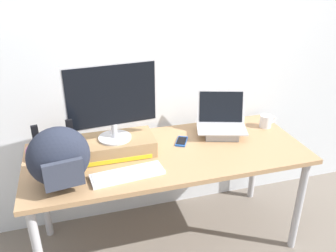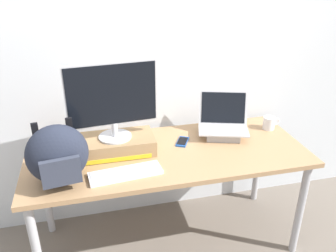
{
  "view_description": "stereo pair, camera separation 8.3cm",
  "coord_description": "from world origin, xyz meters",
  "px_view_note": "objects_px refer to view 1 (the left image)",
  "views": [
    {
      "loc": [
        -0.53,
        -1.84,
        1.83
      ],
      "look_at": [
        0.0,
        0.0,
        0.91
      ],
      "focal_mm": 37.25,
      "sensor_mm": 36.0,
      "label": 1
    },
    {
      "loc": [
        -0.45,
        -1.86,
        1.83
      ],
      "look_at": [
        0.0,
        0.0,
        0.91
      ],
      "focal_mm": 37.25,
      "sensor_mm": 36.0,
      "label": 2
    }
  ],
  "objects_px": {
    "open_laptop": "(221,126)",
    "messenger_backpack": "(59,157)",
    "plush_toy": "(34,152)",
    "cell_phone": "(182,141)",
    "toner_box_yellow": "(115,146)",
    "external_keyboard": "(127,174)",
    "coffee_mug": "(266,121)",
    "desktop_monitor": "(112,101)"
  },
  "relations": [
    {
      "from": "open_laptop",
      "to": "messenger_backpack",
      "type": "xyz_separation_m",
      "value": [
        -1.06,
        -0.31,
        0.11
      ]
    },
    {
      "from": "open_laptop",
      "to": "plush_toy",
      "type": "height_order",
      "value": "open_laptop"
    },
    {
      "from": "cell_phone",
      "to": "open_laptop",
      "type": "bearing_deg",
      "value": 34.65
    },
    {
      "from": "toner_box_yellow",
      "to": "external_keyboard",
      "type": "relative_size",
      "value": 1.14
    },
    {
      "from": "coffee_mug",
      "to": "plush_toy",
      "type": "height_order",
      "value": "plush_toy"
    },
    {
      "from": "open_laptop",
      "to": "external_keyboard",
      "type": "distance_m",
      "value": 0.79
    },
    {
      "from": "toner_box_yellow",
      "to": "coffee_mug",
      "type": "relative_size",
      "value": 3.82
    },
    {
      "from": "coffee_mug",
      "to": "plush_toy",
      "type": "xyz_separation_m",
      "value": [
        -1.58,
        -0.01,
        0.01
      ]
    },
    {
      "from": "desktop_monitor",
      "to": "external_keyboard",
      "type": "bearing_deg",
      "value": -90.14
    },
    {
      "from": "desktop_monitor",
      "to": "coffee_mug",
      "type": "bearing_deg",
      "value": -1.19
    },
    {
      "from": "external_keyboard",
      "to": "coffee_mug",
      "type": "xyz_separation_m",
      "value": [
        1.08,
        0.35,
        0.03
      ]
    },
    {
      "from": "toner_box_yellow",
      "to": "plush_toy",
      "type": "xyz_separation_m",
      "value": [
        -0.48,
        0.06,
        0.0
      ]
    },
    {
      "from": "messenger_backpack",
      "to": "plush_toy",
      "type": "height_order",
      "value": "messenger_backpack"
    },
    {
      "from": "open_laptop",
      "to": "cell_phone",
      "type": "relative_size",
      "value": 2.56
    },
    {
      "from": "toner_box_yellow",
      "to": "coffee_mug",
      "type": "xyz_separation_m",
      "value": [
        1.1,
        0.08,
        -0.01
      ]
    },
    {
      "from": "plush_toy",
      "to": "cell_phone",
      "type": "bearing_deg",
      "value": -2.49
    },
    {
      "from": "desktop_monitor",
      "to": "open_laptop",
      "type": "bearing_deg",
      "value": -0.65
    },
    {
      "from": "desktop_monitor",
      "to": "cell_phone",
      "type": "distance_m",
      "value": 0.56
    },
    {
      "from": "desktop_monitor",
      "to": "messenger_backpack",
      "type": "relative_size",
      "value": 1.53
    },
    {
      "from": "desktop_monitor",
      "to": "open_laptop",
      "type": "height_order",
      "value": "desktop_monitor"
    },
    {
      "from": "toner_box_yellow",
      "to": "coffee_mug",
      "type": "distance_m",
      "value": 1.1
    },
    {
      "from": "messenger_backpack",
      "to": "cell_phone",
      "type": "distance_m",
      "value": 0.83
    },
    {
      "from": "external_keyboard",
      "to": "plush_toy",
      "type": "relative_size",
      "value": 4.12
    },
    {
      "from": "toner_box_yellow",
      "to": "messenger_backpack",
      "type": "height_order",
      "value": "messenger_backpack"
    },
    {
      "from": "cell_phone",
      "to": "plush_toy",
      "type": "height_order",
      "value": "plush_toy"
    },
    {
      "from": "toner_box_yellow",
      "to": "external_keyboard",
      "type": "distance_m",
      "value": 0.28
    },
    {
      "from": "open_laptop",
      "to": "desktop_monitor",
      "type": "bearing_deg",
      "value": -158.09
    },
    {
      "from": "open_laptop",
      "to": "messenger_backpack",
      "type": "bearing_deg",
      "value": -146.6
    },
    {
      "from": "open_laptop",
      "to": "external_keyboard",
      "type": "relative_size",
      "value": 0.92
    },
    {
      "from": "messenger_backpack",
      "to": "desktop_monitor",
      "type": "bearing_deg",
      "value": 28.72
    },
    {
      "from": "open_laptop",
      "to": "coffee_mug",
      "type": "bearing_deg",
      "value": 20.28
    },
    {
      "from": "messenger_backpack",
      "to": "cell_phone",
      "type": "bearing_deg",
      "value": 10.91
    },
    {
      "from": "cell_phone",
      "to": "plush_toy",
      "type": "relative_size",
      "value": 1.48
    },
    {
      "from": "desktop_monitor",
      "to": "messenger_backpack",
      "type": "height_order",
      "value": "desktop_monitor"
    },
    {
      "from": "desktop_monitor",
      "to": "open_laptop",
      "type": "relative_size",
      "value": 1.42
    },
    {
      "from": "messenger_backpack",
      "to": "cell_phone",
      "type": "relative_size",
      "value": 2.37
    },
    {
      "from": "toner_box_yellow",
      "to": "plush_toy",
      "type": "relative_size",
      "value": 4.68
    },
    {
      "from": "plush_toy",
      "to": "open_laptop",
      "type": "bearing_deg",
      "value": -0.18
    },
    {
      "from": "external_keyboard",
      "to": "messenger_backpack",
      "type": "height_order",
      "value": "messenger_backpack"
    },
    {
      "from": "cell_phone",
      "to": "messenger_backpack",
      "type": "bearing_deg",
      "value": -133.01
    },
    {
      "from": "open_laptop",
      "to": "messenger_backpack",
      "type": "relative_size",
      "value": 1.08
    },
    {
      "from": "toner_box_yellow",
      "to": "desktop_monitor",
      "type": "relative_size",
      "value": 0.87
    }
  ]
}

